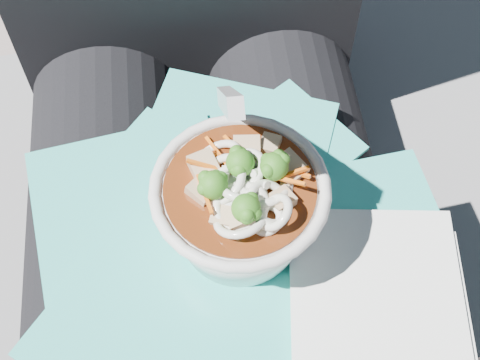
{
  "coord_description": "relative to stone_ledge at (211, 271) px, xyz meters",
  "views": [
    {
      "loc": [
        -0.0,
        -0.24,
        1.12
      ],
      "look_at": [
        0.02,
        0.0,
        0.72
      ],
      "focal_mm": 50.0,
      "sensor_mm": 36.0,
      "label": 1
    }
  ],
  "objects": [
    {
      "name": "person_body",
      "position": [
        0.0,
        -0.06,
        0.33
      ],
      "size": [
        0.34,
        0.94,
        1.02
      ],
      "color": "black",
      "rests_on": "ground"
    },
    {
      "name": "udon_bowl",
      "position": [
        0.02,
        -0.15,
        0.45
      ],
      "size": [
        0.15,
        0.16,
        0.18
      ],
      "color": "white",
      "rests_on": "plastic_bag"
    },
    {
      "name": "stone_ledge",
      "position": [
        0.0,
        0.0,
        0.0
      ],
      "size": [
        1.05,
        0.6,
        0.47
      ],
      "primitive_type": "cube",
      "rotation": [
        0.0,
        0.0,
        0.11
      ],
      "color": "slate",
      "rests_on": "ground"
    },
    {
      "name": "lap",
      "position": [
        0.0,
        -0.15,
        0.31
      ],
      "size": [
        0.34,
        0.48,
        0.16
      ],
      "color": "black",
      "rests_on": "stone_ledge"
    },
    {
      "name": "napkins",
      "position": [
        0.12,
        -0.21,
        0.41
      ],
      "size": [
        0.15,
        0.15,
        0.01
      ],
      "color": "white",
      "rests_on": "plastic_bag"
    },
    {
      "name": "plastic_bag",
      "position": [
        -0.0,
        -0.16,
        0.4
      ],
      "size": [
        0.35,
        0.42,
        0.01
      ],
      "color": "#2DBDB0",
      "rests_on": "lap"
    }
  ]
}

